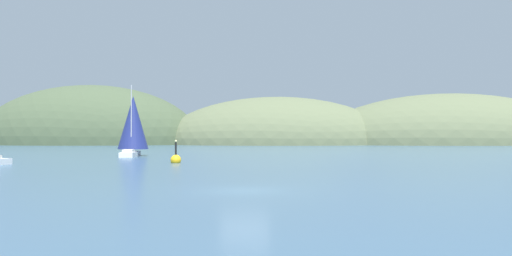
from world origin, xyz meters
TOP-DOWN VIEW (x-y plane):
  - ground_plane at (0.00, 0.00)m, footprint 360.00×360.00m
  - headland_center at (5.00, 135.00)m, footprint 74.20×44.00m
  - headland_left at (-55.00, 135.00)m, footprint 71.67×44.00m
  - headland_right at (60.00, 135.00)m, footprint 86.35×44.00m
  - sailboat_navy_sail at (-17.42, 44.14)m, footprint 4.62×8.22m
  - channel_buoy at (-8.23, 26.25)m, footprint 1.10×1.10m

SIDE VIEW (x-z plane):
  - ground_plane at x=0.00m, z-range 0.00..0.00m
  - headland_center at x=5.00m, z-range -15.15..15.15m
  - headland_left at x=-55.00m, z-range -19.03..19.03m
  - headland_right at x=60.00m, z-range -16.15..16.15m
  - channel_buoy at x=-8.23m, z-range -0.95..1.69m
  - sailboat_navy_sail at x=-17.42m, z-range -0.50..9.31m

